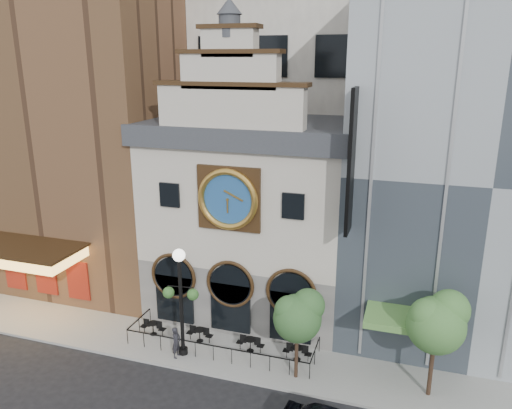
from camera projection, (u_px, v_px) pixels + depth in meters
The scene contains 15 objects.
ground at pixel (205, 376), 26.00m from camera, with size 120.00×120.00×0.00m, color black.
sidewalk at pixel (222, 349), 28.26m from camera, with size 44.00×5.00×0.15m, color gray.
clock_building at pixel (252, 211), 31.24m from camera, with size 12.60×8.78×18.65m.
theater_building at pixel (87, 106), 35.34m from camera, with size 14.00×15.60×25.00m.
retail_building at pixel (479, 163), 28.41m from camera, with size 14.00×14.40×20.00m.
office_tower at pixel (301, 3), 38.58m from camera, with size 20.00×16.00×40.00m, color silver.
cafe_railing at pixel (222, 341), 28.11m from camera, with size 10.60×2.60×0.90m, color black, non-canonical shape.
bistro_0 at pixel (153, 327), 29.45m from camera, with size 1.58×0.68×0.90m.
bistro_1 at pixel (200, 334), 28.75m from camera, with size 1.58×0.68×0.90m.
bistro_2 at pixel (250, 344), 27.78m from camera, with size 1.58×0.68×0.90m.
bistro_3 at pixel (297, 352), 26.99m from camera, with size 1.58×0.68×0.90m.
pedestrian at pixel (176, 342), 27.13m from camera, with size 0.65×0.43×1.78m, color black.
lamppost at pixel (181, 291), 26.58m from camera, with size 1.98×0.82×6.21m.
tree_left at pixel (298, 315), 24.69m from camera, with size 2.52×2.42×4.85m.
tree_right at pixel (438, 321), 23.22m from camera, with size 2.84×2.73×5.47m.
Camera 1 is at (9.43, -20.50, 15.94)m, focal length 35.00 mm.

